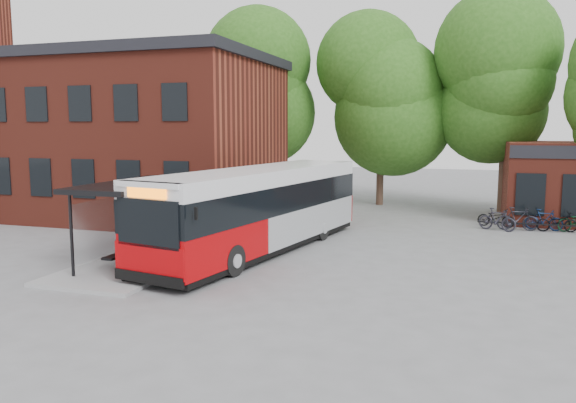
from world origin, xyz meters
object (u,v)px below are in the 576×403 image
(bicycle_5, at_px, (544,220))
(city_bus, at_px, (260,210))
(bus_shelter, at_px, (139,223))
(bicycle_3, at_px, (518,219))
(bicycle_1, at_px, (497,219))
(bicycle_4, at_px, (557,222))
(bicycle_0, at_px, (496,218))

(bicycle_5, bearing_deg, city_bus, 134.26)
(bus_shelter, distance_m, city_bus, 4.61)
(bus_shelter, xyz_separation_m, city_bus, (3.18, 3.33, 0.14))
(bus_shelter, relative_size, bicycle_3, 3.86)
(bus_shelter, xyz_separation_m, bicycle_3, (12.93, 11.07, -0.90))
(bicycle_1, relative_size, bicycle_4, 0.97)
(bicycle_4, bearing_deg, bicycle_3, 89.07)
(bicycle_0, bearing_deg, bicycle_1, -164.14)
(bicycle_3, bearing_deg, bicycle_0, 45.90)
(bicycle_3, xyz_separation_m, bicycle_4, (1.69, 0.19, -0.08))
(city_bus, bearing_deg, bicycle_1, 50.36)
(bicycle_1, xyz_separation_m, bicycle_4, (2.59, 0.50, -0.05))
(bus_shelter, xyz_separation_m, bicycle_4, (14.62, 11.25, -0.98))
(bicycle_1, bearing_deg, bus_shelter, 154.97)
(bus_shelter, relative_size, city_bus, 0.56)
(city_bus, bearing_deg, bicycle_0, 54.14)
(bicycle_0, xyz_separation_m, bicycle_1, (0.01, -1.05, 0.07))
(bicycle_4, bearing_deg, bicycle_1, 93.71)
(bicycle_0, bearing_deg, bicycle_5, -83.46)
(bicycle_4, relative_size, bicycle_5, 1.08)
(bicycle_3, distance_m, bicycle_4, 1.70)
(bicycle_1, bearing_deg, city_bus, 153.17)
(bicycle_0, bearing_deg, bicycle_4, -86.44)
(bicycle_5, bearing_deg, bus_shelter, 136.67)
(bus_shelter, bearing_deg, bicycle_1, 41.78)
(city_bus, distance_m, bicycle_1, 11.60)
(bicycle_5, bearing_deg, bicycle_0, 88.64)
(bicycle_5, bearing_deg, bicycle_4, -105.40)
(city_bus, relative_size, bicycle_1, 7.21)
(bicycle_1, bearing_deg, bicycle_0, 23.62)
(city_bus, relative_size, bicycle_4, 7.03)
(bicycle_0, xyz_separation_m, bicycle_3, (0.91, -0.73, 0.09))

